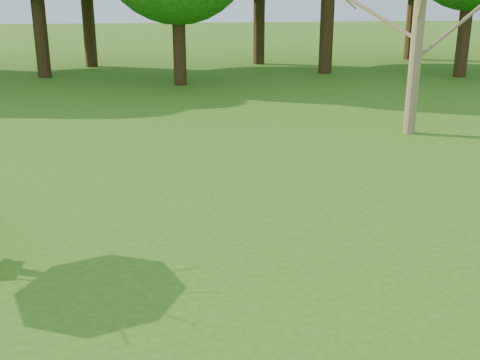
{
  "coord_description": "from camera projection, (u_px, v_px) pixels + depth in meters",
  "views": [
    {
      "loc": [
        -0.51,
        -4.26,
        4.01
      ],
      "look_at": [
        0.55,
        4.47,
        1.1
      ],
      "focal_mm": 45.0,
      "sensor_mm": 36.0,
      "label": 1
    }
  ],
  "objects": []
}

